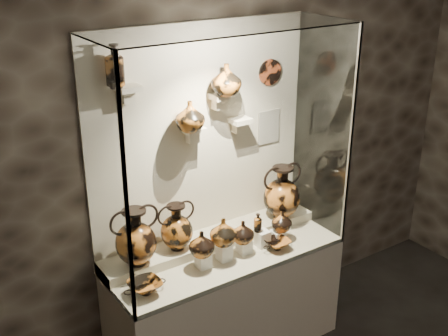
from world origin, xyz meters
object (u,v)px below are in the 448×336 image
at_px(jug_e, 282,221).
at_px(lekythos_small, 257,222).
at_px(lekythos_tall, 115,64).
at_px(jug_c, 243,232).
at_px(ovoid_vase_b, 226,80).
at_px(jug_a, 201,244).
at_px(ovoid_vase_a, 190,116).
at_px(amphora_left, 136,237).
at_px(kylix_left, 145,286).
at_px(amphora_right, 282,192).
at_px(amphora_mid, 176,227).
at_px(jug_b, 223,232).
at_px(kylix_right, 277,243).

bearing_deg(jug_e, lekythos_small, -179.52).
bearing_deg(lekythos_small, lekythos_tall, -175.53).
height_order(jug_c, ovoid_vase_b, ovoid_vase_b).
bearing_deg(lekythos_tall, lekythos_small, -39.54).
distance_m(jug_a, ovoid_vase_a, 0.84).
relative_size(amphora_left, ovoid_vase_a, 1.96).
bearing_deg(kylix_left, amphora_right, -14.14).
xyz_separation_m(kylix_left, ovoid_vase_a, (0.53, 0.30, 0.94)).
bearing_deg(ovoid_vase_a, jug_e, -19.14).
relative_size(amphora_mid, jug_b, 1.73).
distance_m(amphora_mid, kylix_right, 0.74).
height_order(kylix_left, kylix_right, kylix_left).
bearing_deg(jug_b, amphora_right, 36.51).
bearing_deg(ovoid_vase_a, amphora_mid, -161.88).
xyz_separation_m(kylix_left, lekythos_tall, (0.05, 0.34, 1.33)).
relative_size(amphora_mid, jug_a, 1.87).
bearing_deg(lekythos_tall, jug_a, -59.55).
xyz_separation_m(jug_e, kylix_left, (-1.12, -0.05, -0.11)).
bearing_deg(ovoid_vase_a, jug_b, -67.04).
xyz_separation_m(jug_a, lekythos_small, (0.48, 0.03, 0.01)).
distance_m(jug_e, ovoid_vase_b, 1.11).
distance_m(jug_a, ovoid_vase_b, 1.10).
bearing_deg(jug_c, jug_a, -154.43).
xyz_separation_m(jug_b, ovoid_vase_b, (0.19, 0.25, 0.97)).
bearing_deg(ovoid_vase_b, kylix_left, 177.97).
bearing_deg(amphora_mid, jug_c, -50.09).
bearing_deg(amphora_left, ovoid_vase_a, 6.34).
height_order(jug_a, jug_b, jug_b).
bearing_deg(ovoid_vase_b, kylix_right, -80.03).
distance_m(amphora_right, kylix_right, 0.44).
relative_size(jug_b, kylix_right, 0.86).
height_order(amphora_right, jug_e, amphora_right).
bearing_deg(amphora_right, jug_b, 179.87).
bearing_deg(lekythos_tall, jug_e, -38.05).
xyz_separation_m(jug_c, kylix_left, (-0.78, -0.05, -0.12)).
xyz_separation_m(amphora_right, ovoid_vase_b, (-0.46, 0.07, 0.91)).
distance_m(kylix_right, ovoid_vase_a, 1.12).
bearing_deg(jug_e, amphora_right, 60.72).
bearing_deg(amphora_right, kylix_left, 174.39).
bearing_deg(jug_e, amphora_mid, 172.39).
bearing_deg(amphora_left, lekythos_tall, 97.18).
xyz_separation_m(jug_a, ovoid_vase_b, (0.37, 0.25, 1.00)).
bearing_deg(ovoid_vase_a, amphora_left, -168.16).
height_order(jug_e, ovoid_vase_b, ovoid_vase_b).
distance_m(jug_c, lekythos_tall, 1.44).
bearing_deg(ovoid_vase_a, lekythos_small, -25.54).
relative_size(amphora_right, jug_c, 2.53).
relative_size(amphora_mid, jug_e, 2.15).
relative_size(amphora_right, kylix_left, 1.60).
relative_size(jug_a, kylix_right, 0.79).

